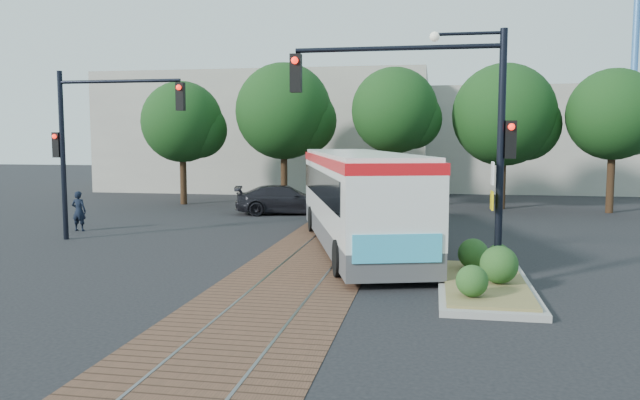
% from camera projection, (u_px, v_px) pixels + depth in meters
% --- Properties ---
extents(ground, '(120.00, 120.00, 0.00)m').
position_uv_depth(ground, '(299.00, 273.00, 16.90)').
color(ground, black).
rests_on(ground, ground).
extents(trackbed, '(3.60, 40.00, 0.02)m').
position_uv_depth(trackbed, '(325.00, 247.00, 20.82)').
color(trackbed, brown).
rests_on(trackbed, ground).
extents(tree_row, '(26.40, 5.60, 7.67)m').
position_uv_depth(tree_row, '(389.00, 114.00, 32.27)').
color(tree_row, '#382314').
rests_on(tree_row, ground).
extents(warehouses, '(40.00, 13.00, 8.00)m').
position_uv_depth(warehouses, '(377.00, 135.00, 44.75)').
color(warehouses, '#ADA899').
rests_on(warehouses, ground).
extents(crane, '(8.00, 0.50, 18.00)m').
position_uv_depth(crane, '(636.00, 39.00, 45.87)').
color(crane, '#3F72B2').
rests_on(crane, ground).
extents(city_bus, '(5.72, 12.08, 3.18)m').
position_uv_depth(city_bus, '(357.00, 195.00, 20.66)').
color(city_bus, '#464648').
rests_on(city_bus, ground).
extents(traffic_island, '(2.20, 5.20, 1.13)m').
position_uv_depth(traffic_island, '(485.00, 275.00, 15.13)').
color(traffic_island, gray).
rests_on(traffic_island, ground).
extents(signal_pole_main, '(5.49, 0.46, 6.00)m').
position_uv_depth(signal_pole_main, '(448.00, 117.00, 15.00)').
color(signal_pole_main, black).
rests_on(signal_pole_main, ground).
extents(signal_pole_left, '(4.99, 0.34, 6.00)m').
position_uv_depth(signal_pole_left, '(91.00, 132.00, 21.93)').
color(signal_pole_left, black).
rests_on(signal_pole_left, ground).
extents(officer, '(0.58, 0.39, 1.58)m').
position_uv_depth(officer, '(79.00, 211.00, 24.44)').
color(officer, black).
rests_on(officer, ground).
extents(parked_car, '(5.09, 3.09, 1.38)m').
position_uv_depth(parked_car, '(285.00, 200.00, 29.89)').
color(parked_car, black).
rests_on(parked_car, ground).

